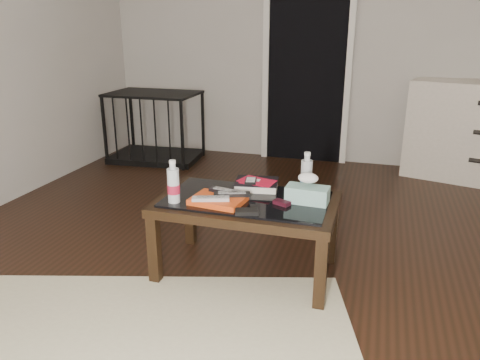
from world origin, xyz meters
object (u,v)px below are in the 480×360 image
object	(u,v)px
pet_crate	(156,138)
water_bottle_left	(173,181)
dresser	(479,132)
coffee_table	(247,209)
textbook	(257,184)
tissue_box	(307,194)
water_bottle_right	(307,172)

from	to	relation	value
pet_crate	water_bottle_left	size ratio (longest dim) A/B	3.98
dresser	pet_crate	xyz separation A→B (m)	(-3.13, -0.23, -0.22)
pet_crate	water_bottle_left	distance (m)	2.52
pet_crate	coffee_table	bearing A→B (deg)	-56.76
textbook	tissue_box	size ratio (longest dim) A/B	1.09
dresser	pet_crate	distance (m)	3.14
textbook	water_bottle_left	world-z (taller)	water_bottle_left
coffee_table	water_bottle_left	size ratio (longest dim) A/B	4.20
textbook	tissue_box	distance (m)	0.35
tissue_box	dresser	bearing A→B (deg)	64.24
pet_crate	water_bottle_left	bearing A→B (deg)	-65.85
textbook	pet_crate	bearing A→B (deg)	122.25
textbook	water_bottle_right	world-z (taller)	water_bottle_right
coffee_table	tissue_box	world-z (taller)	tissue_box
water_bottle_left	water_bottle_right	xyz separation A→B (m)	(0.67, 0.37, 0.00)
pet_crate	textbook	world-z (taller)	pet_crate
water_bottle_left	pet_crate	bearing A→B (deg)	119.03
dresser	water_bottle_right	world-z (taller)	dresser
dresser	water_bottle_right	distance (m)	2.40
water_bottle_left	water_bottle_right	world-z (taller)	same
pet_crate	water_bottle_right	bearing A→B (deg)	-48.90
coffee_table	pet_crate	bearing A→B (deg)	128.12
coffee_table	water_bottle_right	world-z (taller)	water_bottle_right
coffee_table	water_bottle_left	bearing A→B (deg)	-155.30
dresser	tissue_box	distance (m)	2.52
coffee_table	tissue_box	xyz separation A→B (m)	(0.33, 0.04, 0.11)
water_bottle_right	tissue_box	world-z (taller)	water_bottle_right
water_bottle_right	tissue_box	size ratio (longest dim) A/B	1.03
textbook	dresser	bearing A→B (deg)	44.65
pet_crate	dresser	bearing A→B (deg)	-0.68
water_bottle_right	tissue_box	bearing A→B (deg)	-78.27
water_bottle_right	dresser	bearing A→B (deg)	58.55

